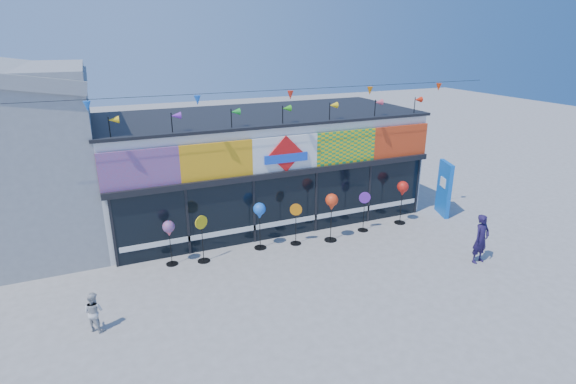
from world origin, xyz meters
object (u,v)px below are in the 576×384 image
spinner_1 (202,238)px  adult_man (481,239)px  child (94,312)px  blue_sign (444,188)px  spinner_2 (260,212)px  spinner_0 (169,230)px  spinner_6 (403,190)px  spinner_5 (364,210)px  spinner_4 (332,203)px  spinner_3 (296,223)px

spinner_1 → adult_man: (8.15, -3.55, -0.03)m
child → blue_sign: bearing=-129.1°
spinner_1 → spinner_2: 2.08m
spinner_0 → child: size_ratio=1.44×
blue_sign → spinner_6: blue_sign is taller
adult_man → spinner_6: bearing=88.7°
spinner_2 → adult_man: size_ratio=1.02×
spinner_0 → spinner_1: size_ratio=0.94×
spinner_1 → spinner_5: spinner_1 is taller
spinner_0 → spinner_4: size_ratio=0.85×
spinner_0 → spinner_6: spinner_6 is taller
spinner_0 → spinner_3: bearing=-2.7°
spinner_1 → spinner_2: (2.01, 0.18, 0.49)m
spinner_1 → child: (-3.29, -2.48, -0.32)m
spinner_1 → spinner_2: size_ratio=0.96×
blue_sign → spinner_0: bearing=-160.6°
blue_sign → adult_man: size_ratio=1.35×
spinner_0 → spinner_1: bearing=-11.4°
blue_sign → spinner_3: (-6.63, -0.17, -0.31)m
spinner_0 → spinner_4: 5.53m
spinner_0 → spinner_5: size_ratio=0.99×
spinner_0 → child: bearing=-130.8°
spinner_0 → child: 3.60m
adult_man → spinner_3: bearing=136.7°
spinner_3 → spinner_4: (1.25, -0.24, 0.62)m
child → spinner_0: bearing=-91.2°
spinner_0 → spinner_1: spinner_1 is taller
spinner_5 → spinner_2: bearing=178.0°
spinner_1 → spinner_2: spinner_2 is taller
spinner_1 → blue_sign: bearing=1.0°
spinner_1 → spinner_6: (7.77, 0.07, 0.53)m
spinner_2 → spinner_4: spinner_4 is taller
spinner_1 → child: 4.13m
spinner_2 → spinner_5: bearing=-2.0°
spinner_4 → child: 8.19m
blue_sign → spinner_2: 7.90m
blue_sign → spinner_6: (-2.14, -0.10, 0.26)m
blue_sign → spinner_6: 2.16m
spinner_4 → spinner_3: bearing=169.2°
spinner_1 → adult_man: size_ratio=0.98×
spinner_3 → spinner_5: spinner_5 is taller
spinner_4 → spinner_6: size_ratio=1.03×
spinner_4 → adult_man: size_ratio=1.09×
spinner_0 → adult_man: adult_man is taller
spinner_2 → spinner_4: size_ratio=0.94×
blue_sign → spinner_1: 9.91m
spinner_1 → child: spinner_1 is taller
blue_sign → spinner_4: 5.40m
spinner_3 → spinner_2: bearing=172.0°
spinner_1 → adult_man: 8.89m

